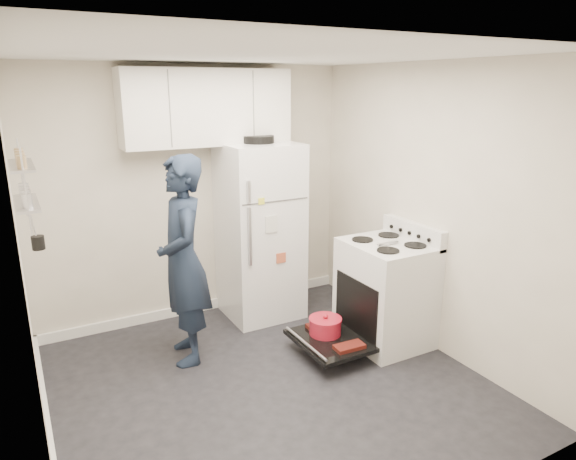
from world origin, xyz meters
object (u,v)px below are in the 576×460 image
open_oven_door (328,334)px  electric_range (384,294)px  person (183,261)px  refrigerator (260,231)px

open_oven_door → electric_range: bearing=-4.2°
open_oven_door → person: 1.41m
open_oven_door → refrigerator: 1.28m
refrigerator → person: refrigerator is taller
electric_range → person: size_ratio=0.62×
electric_range → refrigerator: size_ratio=0.60×
electric_range → open_oven_door: size_ratio=1.57×
open_oven_door → refrigerator: bearing=97.7°
open_oven_door → person: (-1.10, 0.54, 0.70)m
electric_range → open_oven_door: bearing=175.8°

